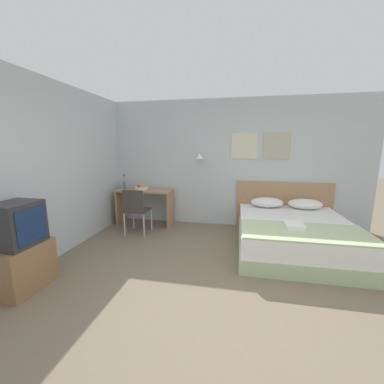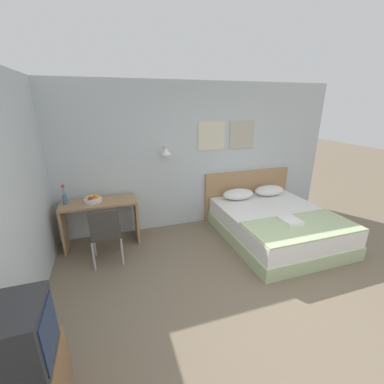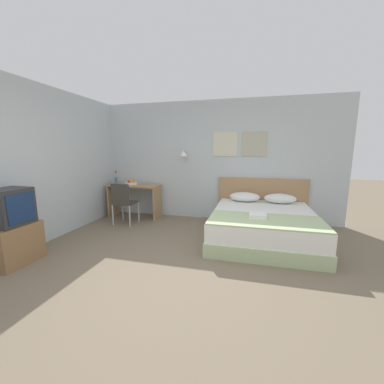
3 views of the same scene
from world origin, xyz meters
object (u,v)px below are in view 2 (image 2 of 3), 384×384
Objects in this scene: desk_chair at (106,232)px; desk at (101,215)px; folded_towel_near_foot at (290,221)px; television at (16,340)px; flower_vase at (65,197)px; pillow_left at (238,194)px; headboard at (247,193)px; fruit_bowl at (93,199)px; throw_blanket at (302,226)px; bed at (276,225)px; pillow_right at (269,190)px.

desk is at bearing 96.31° from desk_chair.
television is (-3.28, -1.35, 0.25)m from folded_towel_near_foot.
television is at bearing -89.97° from flower_vase.
pillow_left is at bearing 40.36° from television.
fruit_bowl is at bearing -175.19° from headboard.
throw_blanket is at bearing -14.41° from desk_chair.
throw_blanket is 5.27× the size of flower_vase.
desk is (-2.79, 1.23, -0.02)m from folded_towel_near_foot.
pillow_left is at bearing 14.79° from desk_chair.
throw_blanket is 3.61m from television.
bed is 7.37× the size of fruit_bowl.
headboard is (0.00, 1.05, 0.24)m from bed.
desk is at bearing -5.82° from flower_vase.
headboard is 2.97m from desk_chair.
television is at bearing -145.38° from pillow_right.
flower_vase reaches higher than fruit_bowl.
headboard is at bearing 5.50° from desk.
desk_chair is 2.03m from television.
fruit_bowl is at bearing 179.64° from pillow_left.
headboard reaches higher than pillow_left.
bed is 3.14m from fruit_bowl.
pillow_right is at bearing -0.29° from fruit_bowl.
folded_towel_near_foot is at bearing -110.37° from pillow_right.
headboard reaches higher than fruit_bowl.
desk_chair is at bearing 73.69° from television.
flower_vase is 2.63m from television.
desk_chair is 2.77× the size of flower_vase.
headboard is 3.71× the size of television.
pillow_right is 1.98× the size of folded_towel_near_foot.
bed is 3.55m from flower_vase.
headboard reaches higher than desk_chair.
bed is 1.72× the size of desk.
desk is at bearing 154.72° from throw_blanket.
fruit_bowl is (-2.88, 1.25, 0.25)m from folded_towel_near_foot.
desk_chair is (0.07, -0.64, -0.00)m from desk.
flower_vase reaches higher than headboard.
television is (-0.41, -2.60, -0.00)m from fruit_bowl.
flower_vase is (-3.39, 1.42, 0.37)m from throw_blanket.
television reaches higher than desk_chair.
headboard is 3.01× the size of pillow_left.
flower_vase is (-0.50, 0.05, 0.36)m from desk.
bed is at bearing -65.91° from pillow_left.
flower_vase reaches higher than desk.
folded_towel_near_foot is 1.13× the size of fruit_bowl.
television is at bearing -160.45° from throw_blanket.
desk is at bearing -179.75° from pillow_left.
flower_vase is at bearing 166.33° from bed.
television is (-3.04, -2.58, 0.20)m from pillow_left.
desk is 1.33× the size of desk_chair.
bed is at bearing -15.04° from fruit_bowl.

